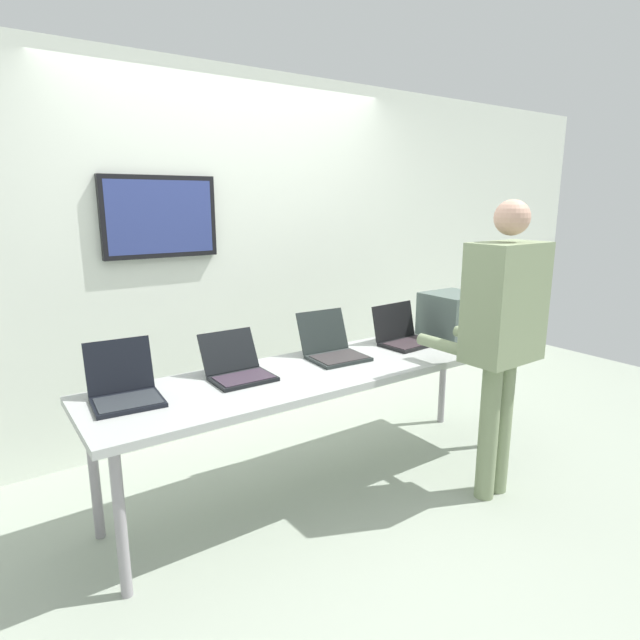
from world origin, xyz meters
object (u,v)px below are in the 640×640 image
object	(u,v)px
equipment_box	(453,315)
person	(502,324)
laptop_station_3	(404,335)
workbench	(328,374)
laptop_station_0	(124,388)
laptop_station_1	(238,368)
laptop_station_2	(332,347)

from	to	relation	value
equipment_box	person	bearing A→B (deg)	-120.08
laptop_station_3	workbench	bearing A→B (deg)	-171.07
workbench	laptop_station_3	size ratio (longest dim) A/B	6.94
workbench	equipment_box	xyz separation A→B (m)	(1.13, 0.07, 0.20)
person	laptop_station_0	bearing A→B (deg)	157.98
laptop_station_0	laptop_station_1	size ratio (longest dim) A/B	1.03
equipment_box	laptop_station_2	distance (m)	1.02
laptop_station_2	person	size ratio (longest dim) A/B	0.22
laptop_station_0	equipment_box	bearing A→B (deg)	-1.35
laptop_station_1	laptop_station_2	xyz separation A→B (m)	(0.64, 0.01, 0.01)
equipment_box	laptop_station_0	xyz separation A→B (m)	(-2.24, 0.05, -0.09)
laptop_station_1	person	xyz separation A→B (m)	(1.25, -0.74, 0.22)
workbench	laptop_station_2	size ratio (longest dim) A/B	7.14
equipment_box	laptop_station_2	world-z (taller)	equipment_box
laptop_station_1	person	world-z (taller)	person
workbench	laptop_station_2	bearing A→B (deg)	46.87
person	workbench	bearing A→B (deg)	139.59
workbench	person	size ratio (longest dim) A/B	1.61
workbench	laptop_station_0	distance (m)	1.12
laptop_station_0	person	world-z (taller)	person
laptop_station_0	laptop_station_1	bearing A→B (deg)	-0.69
equipment_box	laptop_station_3	world-z (taller)	equipment_box
laptop_station_3	person	world-z (taller)	person
laptop_station_2	person	world-z (taller)	person
laptop_station_0	person	xyz separation A→B (m)	(1.84, -0.74, 0.21)
laptop_station_2	laptop_station_3	size ratio (longest dim) A/B	0.97
workbench	laptop_station_3	distance (m)	0.71
workbench	equipment_box	bearing A→B (deg)	3.57
laptop_station_2	laptop_station_3	xyz separation A→B (m)	(0.58, -0.02, -0.00)
equipment_box	laptop_station_1	distance (m)	1.66
laptop_station_2	person	bearing A→B (deg)	-50.93
person	laptop_station_2	bearing A→B (deg)	129.07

